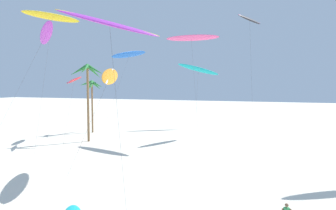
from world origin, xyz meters
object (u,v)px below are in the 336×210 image
at_px(palm_tree_1, 88,77).
at_px(flying_kite_3, 250,20).
at_px(flying_kite_9, 198,69).
at_px(flying_kite_0, 129,54).
at_px(flying_kite_4, 46,34).
at_px(flying_kite_6, 109,24).
at_px(flying_kite_8, 110,75).
at_px(flying_kite_5, 52,17).
at_px(palm_tree_0, 92,89).
at_px(flying_kite_2, 74,80).
at_px(flying_kite_7, 191,38).

distance_m(palm_tree_1, flying_kite_3, 27.06).
distance_m(flying_kite_3, flying_kite_9, 13.63).
distance_m(palm_tree_1, flying_kite_0, 13.70).
xyz_separation_m(flying_kite_4, flying_kite_9, (10.98, 28.09, -3.01)).
distance_m(flying_kite_0, flying_kite_6, 34.78).
bearing_deg(flying_kite_8, flying_kite_5, 149.43).
bearing_deg(flying_kite_4, flying_kite_8, -21.45).
bearing_deg(palm_tree_1, flying_kite_4, -90.19).
distance_m(palm_tree_1, flying_kite_9, 22.98).
relative_size(flying_kite_0, flying_kite_4, 0.97).
xyz_separation_m(palm_tree_1, flying_kite_6, (14.70, -18.51, 3.10)).
relative_size(flying_kite_0, flying_kite_9, 1.19).
distance_m(flying_kite_6, flying_kite_9, 38.81).
relative_size(palm_tree_0, flying_kite_0, 0.60).
height_order(flying_kite_2, flying_kite_7, flying_kite_7).
height_order(palm_tree_1, flying_kite_7, flying_kite_7).
relative_size(flying_kite_2, flying_kite_8, 0.96).
distance_m(flying_kite_3, flying_kite_8, 30.11).
xyz_separation_m(flying_kite_3, flying_kite_9, (-9.87, 5.62, -7.53)).
relative_size(flying_kite_0, flying_kite_2, 1.53).
bearing_deg(flying_kite_9, flying_kite_0, -146.99).
distance_m(flying_kite_3, flying_kite_7, 12.36).
distance_m(flying_kite_3, flying_kite_4, 30.98).
height_order(flying_kite_2, flying_kite_9, flying_kite_9).
bearing_deg(flying_kite_5, palm_tree_1, 66.99).
relative_size(flying_kite_3, flying_kite_9, 1.54).
relative_size(flying_kite_5, flying_kite_7, 1.13).
bearing_deg(flying_kite_4, flying_kite_0, 90.05).
bearing_deg(flying_kite_3, flying_kite_7, -127.21).
height_order(flying_kite_0, flying_kite_5, flying_kite_5).
bearing_deg(palm_tree_0, flying_kite_3, 16.31).
distance_m(flying_kite_5, flying_kite_8, 16.98).
bearing_deg(flying_kite_8, palm_tree_0, 127.88).
bearing_deg(flying_kite_6, flying_kite_2, 132.10).
distance_m(flying_kite_2, flying_kite_3, 29.26).
bearing_deg(palm_tree_0, flying_kite_8, -52.12).
height_order(flying_kite_5, flying_kite_7, flying_kite_5).
bearing_deg(flying_kite_5, flying_kite_4, -59.67).
bearing_deg(flying_kite_8, flying_kite_0, 113.60).
height_order(flying_kite_0, flying_kite_2, flying_kite_0).
distance_m(palm_tree_0, flying_kite_2, 5.49).
bearing_deg(flying_kite_9, flying_kite_2, -128.90).
height_order(flying_kite_0, flying_kite_3, flying_kite_3).
height_order(palm_tree_1, flying_kite_8, palm_tree_1).
height_order(palm_tree_0, flying_kite_8, flying_kite_8).
distance_m(flying_kite_4, flying_kite_8, 12.89).
bearing_deg(flying_kite_0, palm_tree_0, -125.46).
bearing_deg(flying_kite_8, flying_kite_4, 158.55).
bearing_deg(palm_tree_1, flying_kite_7, 20.53).
bearing_deg(flying_kite_3, flying_kite_8, -110.13).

